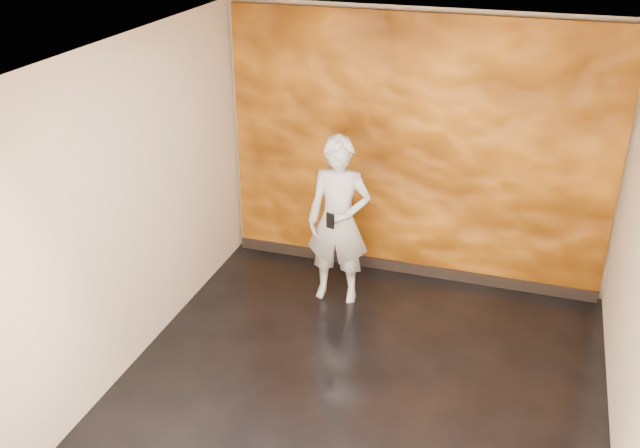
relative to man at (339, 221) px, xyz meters
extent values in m
cube|color=black|center=(0.59, -1.23, -0.86)|extent=(4.00, 4.00, 0.01)
cube|color=#C3AF9A|center=(0.59, 0.77, 0.54)|extent=(4.00, 0.02, 2.80)
cube|color=#C3AF9A|center=(0.59, -3.23, 0.54)|extent=(4.00, 0.02, 2.80)
cube|color=#C3AF9A|center=(-1.41, -1.23, 0.54)|extent=(0.02, 4.00, 2.80)
cube|color=white|center=(0.59, -1.23, 1.94)|extent=(4.00, 4.00, 0.01)
cube|color=orange|center=(0.59, 0.73, 0.52)|extent=(3.90, 0.06, 2.75)
cube|color=black|center=(0.59, 0.69, -0.80)|extent=(3.90, 0.04, 0.12)
imported|color=#A0A5AF|center=(0.00, 0.00, 0.00)|extent=(0.65, 0.45, 1.71)
cube|color=black|center=(-0.01, -0.25, 0.12)|extent=(0.08, 0.04, 0.15)
camera|label=1|loc=(1.76, -6.02, 3.03)|focal=40.00mm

